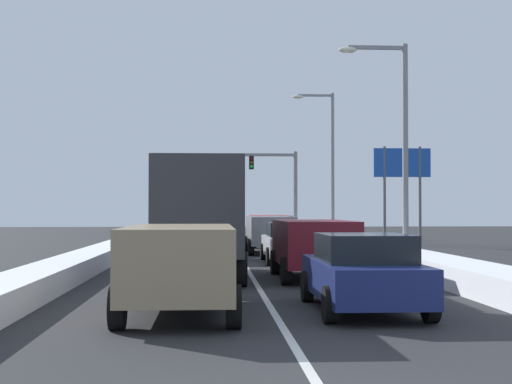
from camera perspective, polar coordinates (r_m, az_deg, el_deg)
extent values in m
plane|color=#28282B|center=(25.80, -0.75, -5.76)|extent=(122.59, 122.59, 0.00)
cube|color=silver|center=(30.50, -1.16, -5.07)|extent=(0.14, 51.87, 0.01)
cube|color=white|center=(31.15, 8.65, -4.42)|extent=(1.59, 51.87, 0.61)
cube|color=white|center=(30.73, -11.12, -4.49)|extent=(1.27, 51.87, 0.57)
cube|color=navy|center=(14.87, 8.09, -6.56)|extent=(1.82, 4.50, 0.70)
cube|color=black|center=(14.68, 8.20, -4.26)|extent=(1.64, 2.20, 0.55)
cube|color=red|center=(12.57, 7.00, -6.97)|extent=(0.24, 0.08, 0.14)
cube|color=red|center=(12.90, 13.10, -6.80)|extent=(0.24, 0.08, 0.14)
cylinder|color=black|center=(16.27, 3.90, -7.18)|extent=(0.22, 0.66, 0.66)
cylinder|color=black|center=(16.59, 10.06, -7.04)|extent=(0.22, 0.66, 0.66)
cylinder|color=black|center=(13.22, 5.64, -8.52)|extent=(0.22, 0.66, 0.66)
cylinder|color=black|center=(13.62, 13.13, -8.29)|extent=(0.22, 0.66, 0.66)
cube|color=maroon|center=(21.55, 4.38, -3.84)|extent=(1.95, 4.90, 1.25)
cube|color=black|center=(19.16, 5.35, -3.33)|extent=(1.56, 0.06, 0.55)
cube|color=red|center=(19.08, 3.03, -4.47)|extent=(0.20, 0.08, 0.28)
cube|color=red|center=(19.32, 7.65, -4.42)|extent=(0.20, 0.08, 0.28)
cylinder|color=black|center=(23.17, 1.45, -5.34)|extent=(0.25, 0.74, 0.74)
cylinder|color=black|center=(23.41, 6.14, -5.29)|extent=(0.25, 0.74, 0.74)
cylinder|color=black|center=(19.80, 2.30, -6.02)|extent=(0.25, 0.74, 0.74)
cylinder|color=black|center=(20.08, 7.76, -5.95)|extent=(0.25, 0.74, 0.74)
cube|color=#B7BABF|center=(28.00, 2.59, -4.12)|extent=(1.82, 4.50, 0.70)
cube|color=black|center=(27.83, 2.62, -2.89)|extent=(1.64, 2.20, 0.55)
cube|color=red|center=(25.74, 1.57, -4.09)|extent=(0.24, 0.08, 0.14)
cube|color=red|center=(25.90, 4.63, -4.07)|extent=(0.24, 0.08, 0.14)
cylinder|color=black|center=(29.48, 0.55, -4.56)|extent=(0.22, 0.66, 0.66)
cylinder|color=black|center=(29.66, 3.99, -4.54)|extent=(0.22, 0.66, 0.66)
cylinder|color=black|center=(26.40, 1.02, -4.94)|extent=(0.22, 0.66, 0.66)
cylinder|color=black|center=(26.59, 4.86, -4.91)|extent=(0.22, 0.66, 0.66)
cube|color=slate|center=(34.01, 1.07, -2.93)|extent=(1.95, 4.90, 1.25)
cube|color=black|center=(31.60, 1.42, -2.55)|extent=(1.56, 0.06, 0.55)
cube|color=red|center=(31.57, 0.00, -3.23)|extent=(0.20, 0.08, 0.28)
cube|color=red|center=(31.70, 2.82, -3.22)|extent=(0.20, 0.08, 0.28)
cylinder|color=black|center=(35.67, -0.67, -3.94)|extent=(0.25, 0.74, 0.74)
cylinder|color=black|center=(35.81, 2.39, -3.93)|extent=(0.25, 0.74, 0.74)
cylinder|color=black|center=(32.28, -0.38, -4.21)|extent=(0.25, 0.74, 0.74)
cylinder|color=black|center=(32.44, 3.00, -4.20)|extent=(0.25, 0.74, 0.74)
cube|color=maroon|center=(40.13, 1.06, -2.69)|extent=(1.95, 4.90, 1.25)
cube|color=black|center=(37.73, 1.34, -2.36)|extent=(1.56, 0.06, 0.55)
cube|color=red|center=(37.69, 0.16, -2.93)|extent=(0.20, 0.08, 0.28)
cube|color=red|center=(37.82, 2.52, -2.92)|extent=(0.20, 0.08, 0.28)
cylinder|color=black|center=(41.79, -0.43, -3.56)|extent=(0.25, 0.74, 0.74)
cylinder|color=black|center=(41.93, 2.18, -3.55)|extent=(0.25, 0.74, 0.74)
cylinder|color=black|center=(38.39, -0.17, -3.76)|extent=(0.25, 0.74, 0.74)
cylinder|color=black|center=(38.55, 2.67, -3.75)|extent=(0.25, 0.74, 0.74)
cube|color=#937F60|center=(14.21, -5.79, -5.13)|extent=(1.95, 4.90, 1.25)
cube|color=black|center=(11.79, -6.27, -4.57)|extent=(1.56, 0.06, 0.55)
cube|color=red|center=(11.89, -10.06, -6.34)|extent=(0.20, 0.08, 0.28)
cube|color=red|center=(11.82, -2.47, -6.39)|extent=(0.20, 0.08, 0.28)
cylinder|color=black|center=(16.02, -8.99, -7.11)|extent=(0.25, 0.74, 0.74)
cylinder|color=black|center=(15.95, -2.09, -7.15)|extent=(0.25, 0.74, 0.74)
cylinder|color=black|center=(12.67, -10.49, -8.64)|extent=(0.25, 0.74, 0.74)
cylinder|color=black|center=(12.58, -1.72, -8.72)|extent=(0.25, 0.74, 0.74)
cube|color=#38383D|center=(24.40, -4.25, -2.34)|extent=(2.35, 2.20, 2.00)
cube|color=#333338|center=(20.80, -4.38, -1.13)|extent=(2.35, 5.00, 2.60)
cylinder|color=black|center=(24.79, -6.85, -4.86)|extent=(0.28, 0.92, 0.92)
cylinder|color=black|center=(24.75, -1.63, -4.88)|extent=(0.28, 0.92, 0.92)
cylinder|color=black|center=(19.41, -7.81, -5.84)|extent=(0.28, 0.92, 0.92)
cylinder|color=black|center=(19.37, -1.12, -5.86)|extent=(0.28, 0.92, 0.92)
cube|color=black|center=(29.27, -3.95, -3.99)|extent=(1.82, 4.50, 0.70)
cube|color=black|center=(29.10, -3.95, -2.82)|extent=(1.64, 2.20, 0.55)
cube|color=red|center=(27.08, -5.46, -3.95)|extent=(0.24, 0.08, 0.14)
cube|color=red|center=(27.07, -2.52, -3.96)|extent=(0.24, 0.08, 0.14)
cylinder|color=black|center=(30.85, -5.58, -4.41)|extent=(0.22, 0.66, 0.66)
cylinder|color=black|center=(30.84, -2.27, -4.42)|extent=(0.22, 0.66, 0.66)
cylinder|color=black|center=(27.76, -5.82, -4.76)|extent=(0.22, 0.66, 0.66)
cylinder|color=black|center=(27.74, -2.14, -4.76)|extent=(0.22, 0.66, 0.66)
cube|color=silver|center=(35.15, -4.42, -2.87)|extent=(1.95, 4.90, 1.25)
cube|color=black|center=(32.73, -4.49, -2.51)|extent=(1.56, 0.06, 0.55)
cube|color=red|center=(32.78, -5.86, -3.16)|extent=(0.20, 0.08, 0.28)
cube|color=red|center=(32.75, -3.13, -3.16)|extent=(0.20, 0.08, 0.28)
cylinder|color=black|center=(36.90, -5.86, -3.85)|extent=(0.25, 0.74, 0.74)
cylinder|color=black|center=(36.87, -2.89, -3.86)|extent=(0.25, 0.74, 0.74)
cylinder|color=black|center=(33.51, -6.11, -4.10)|extent=(0.25, 0.74, 0.74)
cylinder|color=black|center=(33.47, -2.84, -4.11)|extent=(0.25, 0.74, 0.74)
cube|color=#1E5633|center=(41.55, -4.27, -3.21)|extent=(1.82, 4.50, 0.70)
cube|color=black|center=(41.38, -4.27, -2.38)|extent=(1.64, 2.20, 0.55)
cube|color=red|center=(39.36, -5.32, -3.14)|extent=(0.24, 0.08, 0.14)
cube|color=red|center=(39.34, -3.30, -3.14)|extent=(0.24, 0.08, 0.14)
cylinder|color=black|center=(43.13, -5.42, -3.54)|extent=(0.22, 0.66, 0.66)
cylinder|color=black|center=(43.11, -3.05, -3.54)|extent=(0.22, 0.66, 0.66)
cylinder|color=black|center=(40.03, -5.58, -3.71)|extent=(0.22, 0.66, 0.66)
cylinder|color=black|center=(40.01, -3.02, -3.71)|extent=(0.22, 0.66, 0.66)
cylinder|color=slate|center=(54.34, 3.02, -0.17)|extent=(0.28, 0.28, 6.20)
cube|color=slate|center=(54.14, -2.50, 2.85)|extent=(10.46, 0.20, 0.20)
cube|color=black|center=(54.17, -0.35, 2.24)|extent=(0.34, 0.34, 0.95)
sphere|color=#4C0A0A|center=(54.00, -0.34, 2.56)|extent=(0.22, 0.22, 0.22)
sphere|color=#593F0C|center=(53.99, -0.34, 2.25)|extent=(0.22, 0.22, 0.22)
sphere|color=green|center=(53.97, -0.34, 1.95)|extent=(0.22, 0.22, 0.22)
cube|color=black|center=(54.10, -3.95, 2.25)|extent=(0.34, 0.34, 0.95)
sphere|color=#4C0A0A|center=(53.93, -3.95, 2.56)|extent=(0.22, 0.22, 0.22)
sphere|color=#593F0C|center=(53.91, -3.95, 2.26)|extent=(0.22, 0.22, 0.22)
sphere|color=green|center=(53.89, -3.96, 1.96)|extent=(0.22, 0.22, 0.22)
cube|color=black|center=(54.21, -7.19, 2.25)|extent=(0.34, 0.34, 0.95)
sphere|color=#4C0A0A|center=(54.04, -7.20, 2.56)|extent=(0.22, 0.22, 0.22)
sphere|color=#593F0C|center=(54.02, -7.20, 2.26)|extent=(0.22, 0.22, 0.22)
sphere|color=green|center=(54.01, -7.20, 1.96)|extent=(0.22, 0.22, 0.22)
cylinder|color=gray|center=(29.09, 11.29, 2.96)|extent=(0.22, 0.22, 8.31)
cube|color=gray|center=(29.40, 9.14, 10.79)|extent=(2.20, 0.14, 0.14)
ellipsoid|color=#EAE5C6|center=(29.17, 7.00, 10.68)|extent=(0.70, 0.36, 0.24)
cylinder|color=gray|center=(47.61, 5.84, 1.91)|extent=(0.22, 0.22, 9.36)
cube|color=gray|center=(47.92, 4.52, 7.33)|extent=(2.20, 0.14, 0.14)
ellipsoid|color=#EAE5C6|center=(47.77, 3.20, 7.24)|extent=(0.70, 0.36, 0.24)
cylinder|color=#59595B|center=(42.21, 9.75, -0.29)|extent=(0.16, 0.16, 5.50)
cylinder|color=#59595B|center=(42.71, 12.36, -0.29)|extent=(0.16, 0.16, 5.50)
cube|color=#1947A5|center=(42.53, 11.05, 2.20)|extent=(3.20, 0.12, 1.60)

